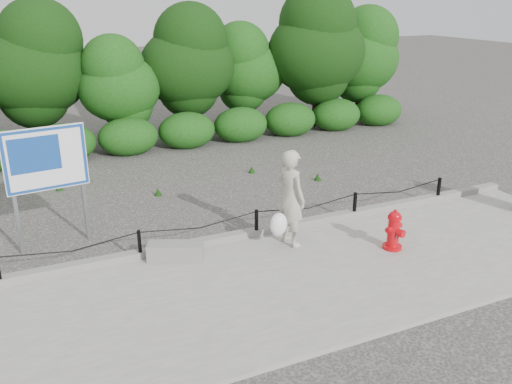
{
  "coord_description": "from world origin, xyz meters",
  "views": [
    {
      "loc": [
        -4.44,
        -9.56,
        4.97
      ],
      "look_at": [
        0.08,
        0.2,
        1.0
      ],
      "focal_mm": 38.0,
      "sensor_mm": 36.0,
      "label": 1
    }
  ],
  "objects_px": {
    "concrete_block": "(176,251)",
    "advertising_sign": "(46,164)",
    "pedestrian": "(290,200)",
    "fire_hydrant": "(394,230)"
  },
  "relations": [
    {
      "from": "concrete_block",
      "to": "advertising_sign",
      "type": "xyz_separation_m",
      "value": [
        -2.03,
        1.73,
        1.54
      ]
    },
    {
      "from": "pedestrian",
      "to": "fire_hydrant",
      "type": "bearing_deg",
      "value": -132.36
    },
    {
      "from": "fire_hydrant",
      "to": "pedestrian",
      "type": "bearing_deg",
      "value": 133.04
    },
    {
      "from": "pedestrian",
      "to": "advertising_sign",
      "type": "relative_size",
      "value": 0.79
    },
    {
      "from": "fire_hydrant",
      "to": "concrete_block",
      "type": "xyz_separation_m",
      "value": [
        -4.14,
        1.38,
        -0.23
      ]
    },
    {
      "from": "fire_hydrant",
      "to": "concrete_block",
      "type": "height_order",
      "value": "fire_hydrant"
    },
    {
      "from": "fire_hydrant",
      "to": "advertising_sign",
      "type": "bearing_deg",
      "value": 137.28
    },
    {
      "from": "advertising_sign",
      "to": "fire_hydrant",
      "type": "bearing_deg",
      "value": -33.95
    },
    {
      "from": "advertising_sign",
      "to": "pedestrian",
      "type": "bearing_deg",
      "value": -32.11
    },
    {
      "from": "fire_hydrant",
      "to": "pedestrian",
      "type": "height_order",
      "value": "pedestrian"
    }
  ]
}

